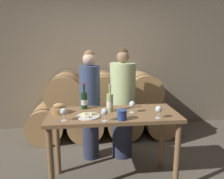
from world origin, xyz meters
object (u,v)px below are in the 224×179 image
(wine_glass_left, at_px, (105,112))
(wine_glass_center, at_px, (132,104))
(person_right, at_px, (122,104))
(wine_bottle_red, at_px, (84,100))
(person_left, at_px, (90,104))
(wine_glass_right, at_px, (159,109))
(wine_bottle_white, at_px, (110,102))
(cheese_plate, at_px, (88,116))
(bread_basket, at_px, (59,109))
(blue_crock, at_px, (122,114))
(wine_glass_far_left, at_px, (64,112))
(tasting_table, at_px, (113,124))

(wine_glass_left, relative_size, wine_glass_center, 1.00)
(person_right, distance_m, wine_bottle_red, 0.71)
(person_left, relative_size, wine_glass_right, 11.57)
(wine_glass_left, bearing_deg, wine_glass_center, 35.91)
(person_right, distance_m, wine_bottle_white, 0.64)
(cheese_plate, xyz_separation_m, wine_glass_right, (0.75, -0.12, 0.09))
(bread_basket, height_order, wine_glass_right, wine_glass_right)
(person_right, relative_size, wine_bottle_white, 4.96)
(blue_crock, xyz_separation_m, wine_glass_far_left, (-0.60, 0.04, 0.04))
(bread_basket, height_order, wine_glass_far_left, wine_glass_far_left)
(wine_glass_far_left, bearing_deg, wine_bottle_white, 27.42)
(blue_crock, distance_m, wine_glass_far_left, 0.61)
(person_right, relative_size, blue_crock, 14.70)
(wine_bottle_red, height_order, bread_basket, wine_bottle_red)
(tasting_table, bearing_deg, person_left, 112.14)
(wine_bottle_white, xyz_separation_m, cheese_plate, (-0.25, -0.17, -0.10))
(person_right, relative_size, bread_basket, 9.30)
(person_left, distance_m, person_right, 0.47)
(person_right, xyz_separation_m, cheese_plate, (-0.50, -0.74, 0.09))
(cheese_plate, bearing_deg, person_left, 87.82)
(bread_basket, xyz_separation_m, wine_glass_right, (1.08, -0.29, 0.05))
(wine_bottle_white, bearing_deg, person_right, 66.91)
(cheese_plate, distance_m, wine_glass_far_left, 0.28)
(person_right, height_order, wine_glass_center, person_right)
(tasting_table, xyz_separation_m, wine_glass_center, (0.22, -0.01, 0.24))
(person_right, relative_size, wine_glass_left, 11.77)
(wine_glass_far_left, bearing_deg, wine_bottle_red, 62.93)
(wine_glass_left, distance_m, wine_glass_center, 0.42)
(person_right, xyz_separation_m, wine_glass_far_left, (-0.75, -0.83, 0.18))
(wine_bottle_red, xyz_separation_m, blue_crock, (0.40, -0.44, -0.04))
(cheese_plate, height_order, wine_glass_right, wine_glass_right)
(person_right, bearing_deg, cheese_plate, -123.89)
(cheese_plate, distance_m, wine_glass_right, 0.76)
(bread_basket, relative_size, cheese_plate, 0.68)
(person_left, height_order, wine_glass_left, person_left)
(person_left, bearing_deg, wine_glass_center, -53.30)
(person_right, relative_size, wine_glass_right, 11.77)
(tasting_table, height_order, cheese_plate, cheese_plate)
(cheese_plate, bearing_deg, wine_glass_right, -9.41)
(tasting_table, relative_size, person_left, 0.94)
(blue_crock, bearing_deg, tasting_table, 105.70)
(cheese_plate, bearing_deg, bread_basket, 153.61)
(bread_basket, height_order, cheese_plate, bread_basket)
(person_right, distance_m, wine_glass_left, 0.96)
(wine_bottle_white, relative_size, wine_glass_far_left, 2.37)
(wine_glass_left, bearing_deg, tasting_table, 64.81)
(wine_glass_center, bearing_deg, wine_bottle_red, 158.67)
(person_left, distance_m, wine_glass_left, 0.91)
(tasting_table, relative_size, wine_bottle_red, 4.75)
(bread_basket, height_order, wine_glass_center, wine_glass_center)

